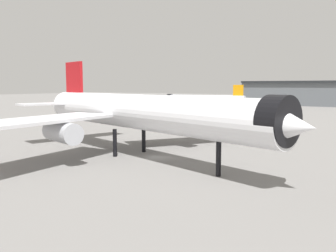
{
  "coord_description": "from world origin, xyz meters",
  "views": [
    {
      "loc": [
        37.23,
        -54.1,
        13.47
      ],
      "look_at": [
        4.34,
        -3.33,
        6.54
      ],
      "focal_mm": 38.19,
      "sensor_mm": 36.0,
      "label": 1
    }
  ],
  "objects": [
    {
      "name": "airliner_near_gate",
      "position": [
        -4.07,
        -0.95,
        8.35
      ],
      "size": [
        68.31,
        61.05,
        18.97
      ],
      "rotation": [
        0.0,
        0.0,
        -0.28
      ],
      "color": "white",
      "rests_on": "ground"
    },
    {
      "name": "traffic_cone_near_nose",
      "position": [
        -42.51,
        13.76,
        0.38
      ],
      "size": [
        0.6,
        0.6,
        0.75
      ],
      "primitive_type": "cone",
      "color": "#F2600C",
      "rests_on": "ground"
    },
    {
      "name": "ground",
      "position": [
        0.0,
        0.0,
        0.0
      ],
      "size": [
        900.0,
        900.0,
        0.0
      ],
      "primitive_type": "plane",
      "color": "slate"
    },
    {
      "name": "airliner_far_taxiway",
      "position": [
        -46.0,
        108.94,
        6.01
      ],
      "size": [
        48.3,
        44.07,
        13.63
      ],
      "rotation": [
        0.0,
        0.0,
        3.19
      ],
      "color": "silver",
      "rests_on": "ground"
    }
  ]
}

